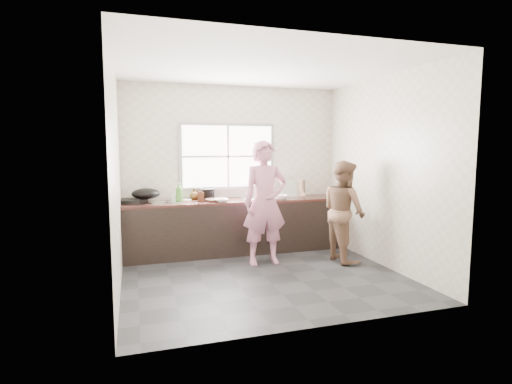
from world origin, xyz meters
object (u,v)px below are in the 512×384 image
object	(u,v)px
burner	(131,201)
pot_lid_left	(157,202)
bowl_crabs	(280,198)
black_pot	(207,194)
bottle_brown_tall	(201,195)
woman	(265,207)
person_side	(344,211)
bowl_mince	(221,200)
dish_rack	(291,188)
glass_jar	(173,198)
bottle_green	(179,192)
wok	(146,194)
pot_lid_right	(175,202)
cutting_board	(216,200)
bottle_brown_short	(194,194)
bowl_held	(273,197)
plate_food	(185,200)

from	to	relation	value
burner	pot_lid_left	world-z (taller)	burner
bowl_crabs	black_pot	size ratio (longest dim) A/B	0.84
bottle_brown_tall	woman	bearing A→B (deg)	-41.79
person_side	bowl_mince	size ratio (longest dim) A/B	6.99
bottle_brown_tall	dish_rack	xyz separation A→B (m)	(1.54, 0.06, 0.06)
glass_jar	burner	size ratio (longest dim) A/B	0.26
glass_jar	dish_rack	size ratio (longest dim) A/B	0.25
black_pot	burner	xyz separation A→B (m)	(-1.18, -0.10, -0.06)
bottle_green	burner	bearing A→B (deg)	172.61
black_pot	bottle_brown_tall	world-z (taller)	bottle_brown_tall
dish_rack	bottle_green	bearing A→B (deg)	-173.30
black_pot	wok	xyz separation A→B (m)	(-0.97, -0.16, 0.05)
bowl_crabs	pot_lid_right	xyz separation A→B (m)	(-1.64, 0.21, -0.03)
bottle_green	burner	xyz separation A→B (m)	(-0.71, 0.09, -0.12)
cutting_board	pot_lid_left	xyz separation A→B (m)	(-0.90, 0.10, -0.01)
bottle_green	pot_lid_left	bearing A→B (deg)	-178.87
bottle_brown_short	wok	bearing A→B (deg)	-167.78
bowl_mince	pot_lid_right	size ratio (longest dim) A/B	0.85
bowl_crabs	bottle_green	size ratio (longest dim) A/B	0.68
dish_rack	wok	bearing A→B (deg)	-174.07
bottle_green	glass_jar	xyz separation A→B (m)	(-0.09, 0.06, -0.10)
bottle_brown_tall	pot_lid_right	size ratio (longest dim) A/B	0.76
bowl_crabs	black_pot	world-z (taller)	black_pot
bowl_mince	cutting_board	bearing A→B (deg)	107.71
person_side	burner	size ratio (longest dim) A/B	3.91
person_side	bottle_green	xyz separation A→B (m)	(-2.32, 0.97, 0.25)
bottle_brown_short	burner	world-z (taller)	bottle_brown_short
person_side	cutting_board	world-z (taller)	person_side
bottle_brown_tall	dish_rack	distance (m)	1.54
bottle_green	dish_rack	world-z (taller)	dish_rack
person_side	bottle_brown_short	xyz separation A→B (m)	(-2.06, 1.17, 0.19)
bowl_held	bottle_brown_short	size ratio (longest dim) A/B	1.11
bowl_crabs	glass_jar	distance (m)	1.69
glass_jar	dish_rack	world-z (taller)	dish_rack
bowl_mince	bowl_crabs	xyz separation A→B (m)	(0.96, 0.00, 0.01)
bowl_held	wok	xyz separation A→B (m)	(-1.99, 0.17, 0.11)
bowl_crabs	bowl_held	world-z (taller)	bowl_crabs
person_side	bowl_held	distance (m)	1.18
pot_lid_left	black_pot	bearing A→B (deg)	13.98
woman	glass_jar	bearing A→B (deg)	146.66
black_pot	glass_jar	size ratio (longest dim) A/B	2.38
glass_jar	pot_lid_right	bearing A→B (deg)	-75.79
bottle_brown_short	pot_lid_left	xyz separation A→B (m)	(-0.60, -0.20, -0.08)
black_pot	pot_lid_left	bearing A→B (deg)	-166.02
bowl_held	bottle_brown_short	bearing A→B (deg)	164.88
bottle_brown_short	bowl_held	bearing A→B (deg)	-15.12
cutting_board	bowl_held	xyz separation A→B (m)	(0.93, -0.04, 0.01)
plate_food	bottle_green	xyz separation A→B (m)	(-0.11, -0.12, 0.14)
person_side	bottle_brown_short	bearing A→B (deg)	56.94
cutting_board	pot_lid_right	bearing A→B (deg)	174.03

